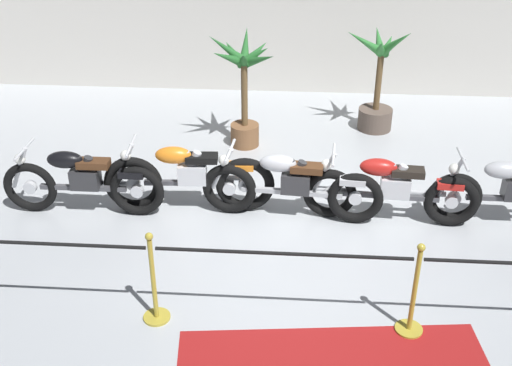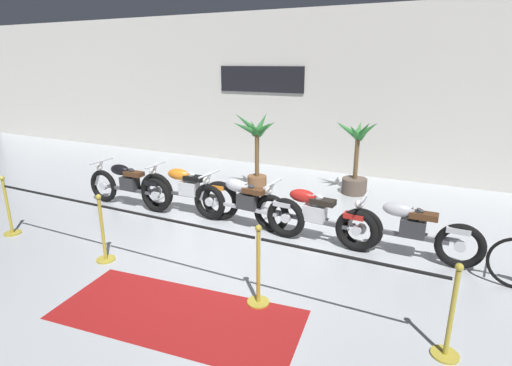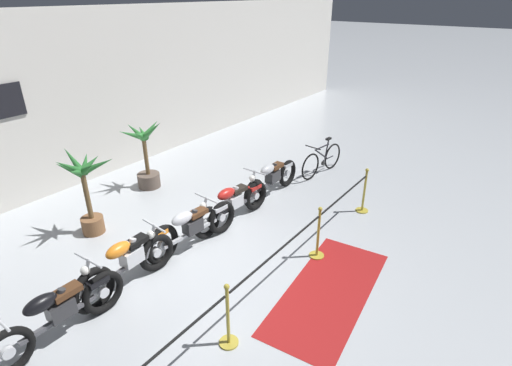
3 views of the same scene
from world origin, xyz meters
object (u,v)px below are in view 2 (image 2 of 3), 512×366
Objects in this scene: motorcycle_black_0 at (128,185)px; potted_palm_right_of_row at (356,160)px; stanchion_far_left at (101,218)px; motorcycle_orange_1 at (187,191)px; motorcycle_silver_2 at (245,204)px; stanchion_mid_left at (103,239)px; stanchion_far_right at (450,326)px; potted_palm_left_of_row at (257,148)px; motorcycle_silver_4 at (408,230)px; motorcycle_red_3 at (311,215)px; floor_banner at (177,314)px; stanchion_mid_right at (258,278)px.

potted_palm_right_of_row reaches higher than motorcycle_black_0.
motorcycle_orange_1 is at bearing 89.91° from stanchion_far_left.
motorcycle_silver_2 is at bearing 1.68° from motorcycle_black_0.
stanchion_mid_left and stanchion_far_right have the same top height.
motorcycle_orange_1 reaches higher than motorcycle_black_0.
stanchion_mid_left reaches higher than motorcycle_orange_1.
potted_palm_left_of_row is 4.15m from stanchion_far_left.
potted_palm_right_of_row is (2.09, 0.76, -0.20)m from potted_palm_left_of_row.
motorcycle_black_0 is 5.42m from motorcycle_silver_4.
motorcycle_black_0 is 0.95× the size of motorcycle_red_3.
floor_banner is at bearing -39.52° from motorcycle_black_0.
stanchion_mid_right is (-0.08, -4.86, -0.44)m from potted_palm_right_of_row.
potted_palm_right_of_row is at bearing 61.44° from stanchion_far_left.
stanchion_mid_right reaches higher than floor_banner.
motorcycle_silver_4 is 4.58m from stanchion_mid_left.
motorcycle_orange_1 is 2.56m from motorcycle_red_3.
potted_palm_left_of_row is at bearing 82.32° from stanchion_mid_left.
stanchion_mid_right reaches higher than motorcycle_black_0.
motorcycle_red_3 is at bearing 68.20° from floor_banner.
motorcycle_silver_4 is at bearing 27.06° from stanchion_mid_left.
motorcycle_black_0 is at bearing -178.83° from motorcycle_red_3.
stanchion_mid_right is (3.91, -1.96, -0.10)m from motorcycle_black_0.
potted_palm_right_of_row reaches higher than stanchion_far_right.
stanchion_far_left is 6.63× the size of stanchion_mid_right.
stanchion_far_right is at bearing -73.47° from motorcycle_silver_4.
potted_palm_left_of_row is 1.04× the size of potted_palm_right_of_row.
stanchion_mid_right is at bearing -125.87° from motorcycle_silver_4.
motorcycle_orange_1 is at bearing 140.31° from stanchion_mid_right.
motorcycle_black_0 is at bearing 153.38° from stanchion_mid_right.
motorcycle_silver_4 is at bearing 106.53° from stanchion_far_right.
stanchion_mid_right is 0.36× the size of floor_banner.
motorcycle_red_3 is (2.56, -0.09, -0.02)m from motorcycle_orange_1.
floor_banner is at bearing -75.17° from potted_palm_left_of_row.
stanchion_far_left and stanchion_far_right have the same top height.
motorcycle_silver_4 is at bearing 27.05° from stanchion_far_left.
potted_palm_left_of_row is 4.19m from stanchion_mid_left.
stanchion_mid_left is (-2.64, -4.86, -0.44)m from potted_palm_right_of_row.
potted_palm_right_of_row is 1.67× the size of stanchion_mid_left.
motorcycle_silver_2 is at bearing 57.00° from stanchion_mid_left.
stanchion_mid_right reaches higher than motorcycle_silver_4.
floor_banner is (-0.84, -5.50, -0.79)m from potted_palm_right_of_row.
stanchion_mid_left is (-0.55, -4.10, -0.64)m from potted_palm_left_of_row.
stanchion_mid_right and stanchion_far_right have the same top height.
motorcycle_silver_2 reaches higher than motorcycle_black_0.
motorcycle_silver_4 is 0.71× the size of floor_banner.
motorcycle_red_3 is at bearing -91.69° from potted_palm_right_of_row.
stanchion_mid_left is at bearing 154.41° from floor_banner.
motorcycle_black_0 is 1.36m from motorcycle_orange_1.
motorcycle_black_0 reaches higher than motorcycle_red_3.
motorcycle_silver_4 is at bearing 0.85° from motorcycle_silver_2.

